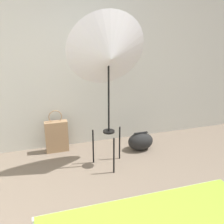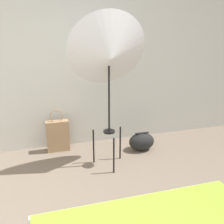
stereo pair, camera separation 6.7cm
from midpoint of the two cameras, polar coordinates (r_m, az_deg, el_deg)
name	(u,v)px [view 2 (the right image)]	position (r m, az deg, el deg)	size (l,w,h in m)	color
wall_back	(66,57)	(3.69, -9.49, 11.79)	(8.00, 0.05, 2.60)	beige
photo_umbrella	(109,55)	(3.02, -0.04, 12.38)	(0.94, 0.58, 1.88)	black
tote_bag	(58,135)	(3.78, -11.20, -5.04)	(0.31, 0.11, 0.61)	#9E7A56
duffel_bag	(142,141)	(3.80, 6.96, -6.39)	(0.37, 0.25, 0.26)	black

